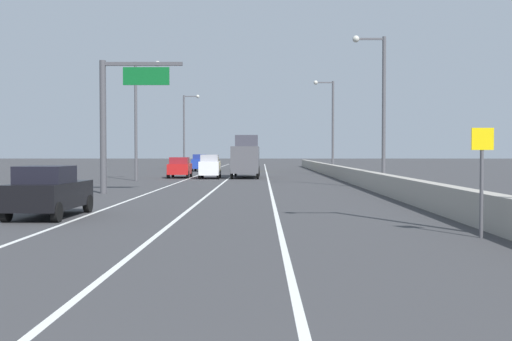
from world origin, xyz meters
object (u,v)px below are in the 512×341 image
at_px(lamp_post_left_mid, 139,112).
at_px(box_truck, 246,158).
at_px(overhead_sign_gantry, 116,110).
at_px(lamp_post_left_far, 186,127).
at_px(car_yellow_0, 250,163).
at_px(lamp_post_right_third, 330,120).
at_px(car_green_4, 207,162).
at_px(car_red_1, 180,167).
at_px(car_blue_3, 200,163).
at_px(car_black_2, 49,191).
at_px(lamp_post_right_second, 380,101).
at_px(speed_advisory_sign, 482,173).
at_px(car_white_5, 210,167).

xyz_separation_m(lamp_post_left_mid, box_truck, (8.57, 6.49, -3.83)).
distance_m(overhead_sign_gantry, lamp_post_left_mid, 15.99).
xyz_separation_m(lamp_post_left_far, car_yellow_0, (8.41, -4.67, -4.59)).
xyz_separation_m(lamp_post_right_third, lamp_post_left_far, (-16.93, 15.99, 0.00)).
xyz_separation_m(overhead_sign_gantry, car_green_4, (0.75, 50.58, -3.76)).
bearing_deg(car_red_1, lamp_post_left_far, 95.54).
distance_m(overhead_sign_gantry, lamp_post_right_third, 33.56).
bearing_deg(car_blue_3, lamp_post_right_third, -38.74).
bearing_deg(lamp_post_right_third, car_black_2, -109.07).
xyz_separation_m(car_yellow_0, car_green_4, (-6.06, 9.41, -0.07)).
xyz_separation_m(overhead_sign_gantry, box_truck, (6.76, 22.35, -2.94)).
distance_m(lamp_post_left_mid, car_blue_3, 26.32).
distance_m(lamp_post_left_mid, car_black_2, 29.21).
height_order(lamp_post_right_third, box_truck, lamp_post_right_third).
distance_m(lamp_post_left_mid, car_red_1, 8.03).
bearing_deg(lamp_post_right_third, car_yellow_0, 126.97).
bearing_deg(lamp_post_right_second, car_yellow_0, 103.83).
distance_m(lamp_post_right_second, car_blue_3, 40.05).
bearing_deg(car_green_4, box_truck, -77.98).
bearing_deg(lamp_post_left_mid, car_yellow_0, 71.19).
bearing_deg(overhead_sign_gantry, car_yellow_0, 80.61).
height_order(lamp_post_left_far, car_blue_3, lamp_post_left_far).
relative_size(lamp_post_right_second, box_truck, 1.20).
relative_size(lamp_post_right_second, car_blue_3, 2.15).
distance_m(car_blue_3, box_truck, 20.28).
xyz_separation_m(car_red_1, car_green_4, (0.02, 28.72, 0.03)).
distance_m(lamp_post_left_mid, car_green_4, 35.13).
bearing_deg(car_green_4, lamp_post_left_far, -116.34).
bearing_deg(car_blue_3, car_red_1, -89.66).
bearing_deg(lamp_post_left_far, box_truck, -70.40).
xyz_separation_m(overhead_sign_gantry, speed_advisory_sign, (14.21, -18.18, -2.96)).
bearing_deg(lamp_post_left_mid, lamp_post_left_far, 89.59).
bearing_deg(car_yellow_0, car_black_2, -96.59).
bearing_deg(car_black_2, overhead_sign_gantry, 92.51).
bearing_deg(box_truck, car_yellow_0, 89.86).
bearing_deg(car_yellow_0, overhead_sign_gantry, -99.39).
bearing_deg(lamp_post_left_mid, car_green_4, 85.78).
bearing_deg(lamp_post_left_mid, car_black_2, -85.27).
distance_m(lamp_post_right_second, car_white_5, 20.02).
bearing_deg(car_green_4, car_red_1, -90.05).
xyz_separation_m(lamp_post_right_second, car_yellow_0, (-8.94, 36.31, -4.59)).
relative_size(lamp_post_left_far, car_white_5, 2.39).
bearing_deg(car_black_2, car_white_5, 84.71).
bearing_deg(overhead_sign_gantry, car_white_5, 79.81).
height_order(lamp_post_right_second, lamp_post_left_mid, same).
height_order(lamp_post_left_far, car_yellow_0, lamp_post_left_far).
xyz_separation_m(lamp_post_left_mid, lamp_post_left_far, (0.21, 29.98, 0.00)).
xyz_separation_m(lamp_post_right_second, car_red_1, (-15.02, 17.00, -4.69)).
xyz_separation_m(overhead_sign_gantry, car_red_1, (0.73, 21.86, -3.79)).
bearing_deg(overhead_sign_gantry, lamp_post_right_second, 17.16).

